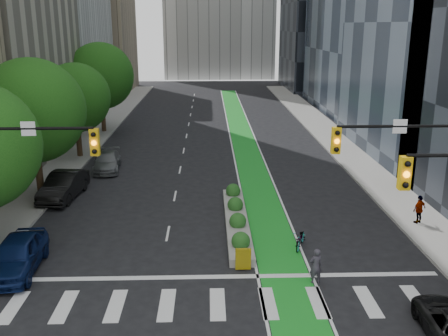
{
  "coord_description": "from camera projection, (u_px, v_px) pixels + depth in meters",
  "views": [
    {
      "loc": [
        -0.29,
        -18.43,
        10.62
      ],
      "look_at": [
        0.54,
        8.0,
        3.0
      ],
      "focal_mm": 40.0,
      "sensor_mm": 36.0,
      "label": 1
    }
  ],
  "objects": [
    {
      "name": "bicycle",
      "position": [
        301.0,
        239.0,
        24.58
      ],
      "size": [
        1.2,
        1.85,
        0.92
      ],
      "primitive_type": "imported",
      "rotation": [
        0.0,
        0.0,
        -0.37
      ],
      "color": "gray",
      "rests_on": "ground"
    },
    {
      "name": "bike_lane_paint",
      "position": [
        242.0,
        136.0,
        49.55
      ],
      "size": [
        2.2,
        70.0,
        0.01
      ],
      "primitive_type": "cube",
      "color": "#1A9226",
      "rests_on": "ground"
    },
    {
      "name": "parked_car_left_mid",
      "position": [
        64.0,
        186.0,
        31.5
      ],
      "size": [
        2.22,
        5.14,
        1.64
      ],
      "primitive_type": "imported",
      "rotation": [
        0.0,
        0.0,
        -0.1
      ],
      "color": "black",
      "rests_on": "ground"
    },
    {
      "name": "ground",
      "position": [
        217.0,
        291.0,
        20.65
      ],
      "size": [
        160.0,
        160.0,
        0.0
      ],
      "primitive_type": "plane",
      "color": "black",
      "rests_on": "ground"
    },
    {
      "name": "signal_right",
      "position": [
        432.0,
        175.0,
        20.02
      ],
      "size": [
        5.82,
        0.51,
        7.2
      ],
      "color": "black",
      "rests_on": "ground"
    },
    {
      "name": "parked_car_left_near",
      "position": [
        17.0,
        255.0,
        22.08
      ],
      "size": [
        2.15,
        4.83,
        1.61
      ],
      "primitive_type": "imported",
      "rotation": [
        0.0,
        0.0,
        0.05
      ],
      "color": "#0B1946",
      "rests_on": "ground"
    },
    {
      "name": "parked_car_left_far",
      "position": [
        107.0,
        162.0,
        37.64
      ],
      "size": [
        2.31,
        4.74,
        1.33
      ],
      "primitive_type": "imported",
      "rotation": [
        0.0,
        0.0,
        0.1
      ],
      "color": "#595C5E",
      "rests_on": "ground"
    },
    {
      "name": "sidewalk_left",
      "position": [
        79.0,
        148.0,
        44.28
      ],
      "size": [
        3.6,
        90.0,
        0.15
      ],
      "primitive_type": "cube",
      "color": "gray",
      "rests_on": "ground"
    },
    {
      "name": "building_dark_end",
      "position": [
        330.0,
        3.0,
        82.67
      ],
      "size": [
        14.0,
        18.0,
        28.0
      ],
      "primitive_type": "cube",
      "color": "black",
      "rests_on": "ground"
    },
    {
      "name": "sidewalk_right",
      "position": [
        343.0,
        146.0,
        44.99
      ],
      "size": [
        3.6,
        90.0,
        0.15
      ],
      "primitive_type": "cube",
      "color": "gray",
      "rests_on": "ground"
    },
    {
      "name": "tree_far",
      "position": [
        100.0,
        76.0,
        49.47
      ],
      "size": [
        6.6,
        6.6,
        9.0
      ],
      "color": "black",
      "rests_on": "ground"
    },
    {
      "name": "building_tan_far",
      "position": [
        85.0,
        9.0,
        79.84
      ],
      "size": [
        14.0,
        16.0,
        26.0
      ],
      "primitive_type": "cube",
      "color": "tan",
      "rests_on": "ground"
    },
    {
      "name": "median_planter",
      "position": [
        237.0,
        219.0,
        27.34
      ],
      "size": [
        1.2,
        10.26,
        1.1
      ],
      "color": "gray",
      "rests_on": "ground"
    },
    {
      "name": "cyclist",
      "position": [
        316.0,
        266.0,
        21.11
      ],
      "size": [
        0.65,
        0.51,
        1.57
      ],
      "primitive_type": "imported",
      "rotation": [
        0.0,
        0.0,
        3.41
      ],
      "color": "#36323C",
      "rests_on": "ground"
    },
    {
      "name": "tree_midfar",
      "position": [
        75.0,
        98.0,
        40.08
      ],
      "size": [
        5.6,
        5.6,
        7.76
      ],
      "color": "black",
      "rests_on": "ground"
    },
    {
      "name": "pedestrian_far",
      "position": [
        419.0,
        209.0,
        27.13
      ],
      "size": [
        1.0,
        0.79,
        1.59
      ],
      "primitive_type": "imported",
      "rotation": [
        0.0,
        0.0,
        3.65
      ],
      "color": "gray",
      "rests_on": "sidewalk_right"
    },
    {
      "name": "tree_mid",
      "position": [
        33.0,
        111.0,
        30.3
      ],
      "size": [
        6.4,
        6.4,
        8.78
      ],
      "color": "black",
      "rests_on": "ground"
    }
  ]
}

